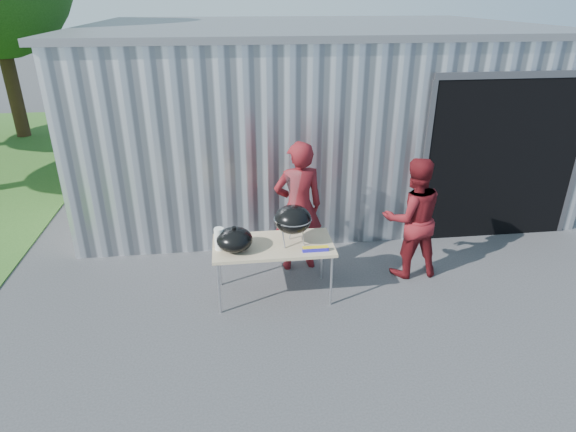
{
  "coord_description": "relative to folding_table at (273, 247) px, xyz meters",
  "views": [
    {
      "loc": [
        -0.83,
        -4.89,
        3.58
      ],
      "look_at": [
        -0.15,
        0.56,
        1.05
      ],
      "focal_mm": 30.0,
      "sensor_mm": 36.0,
      "label": 1
    }
  ],
  "objects": [
    {
      "name": "building",
      "position": [
        1.28,
        4.19,
        0.83
      ],
      "size": [
        8.2,
        6.2,
        3.1
      ],
      "color": "silver",
      "rests_on": "ground"
    },
    {
      "name": "person_bystander",
      "position": [
        1.92,
        0.33,
        0.14
      ],
      "size": [
        0.84,
        0.67,
        1.69
      ],
      "primitive_type": "imported",
      "rotation": [
        0.0,
        0.0,
        3.17
      ],
      "color": "maroon",
      "rests_on": "ground"
    },
    {
      "name": "kettle_grill",
      "position": [
        0.24,
        -0.04,
        0.46
      ],
      "size": [
        0.47,
        0.47,
        0.94
      ],
      "color": "black",
      "rests_on": "folding_table"
    },
    {
      "name": "ground",
      "position": [
        0.36,
        -0.4,
        -0.71
      ],
      "size": [
        80.0,
        80.0,
        0.0
      ],
      "primitive_type": "plane",
      "color": "#39393B"
    },
    {
      "name": "foil_box",
      "position": [
        0.49,
        -0.25,
        0.07
      ],
      "size": [
        0.32,
        0.05,
        0.06
      ],
      "color": "#231CB8",
      "rests_on": "folding_table"
    },
    {
      "name": "folding_table",
      "position": [
        0.0,
        0.0,
        0.0
      ],
      "size": [
        1.5,
        0.75,
        0.75
      ],
      "color": "tan",
      "rests_on": "ground"
    },
    {
      "name": "white_tub",
      "position": [
        -0.55,
        0.17,
        0.09
      ],
      "size": [
        0.2,
        0.15,
        0.1
      ],
      "primitive_type": "cube",
      "color": "white",
      "rests_on": "folding_table"
    },
    {
      "name": "grill_lid",
      "position": [
        -0.47,
        -0.1,
        0.18
      ],
      "size": [
        0.44,
        0.44,
        0.32
      ],
      "color": "black",
      "rests_on": "folding_table"
    },
    {
      "name": "paper_towels",
      "position": [
        -0.66,
        -0.05,
        0.18
      ],
      "size": [
        0.12,
        0.12,
        0.28
      ],
      "primitive_type": "cylinder",
      "color": "white",
      "rests_on": "folding_table"
    },
    {
      "name": "person_cook",
      "position": [
        0.42,
        0.68,
        0.22
      ],
      "size": [
        0.73,
        0.52,
        1.86
      ],
      "primitive_type": "imported",
      "rotation": [
        0.0,
        0.0,
        3.26
      ],
      "color": "maroon",
      "rests_on": "ground"
    }
  ]
}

